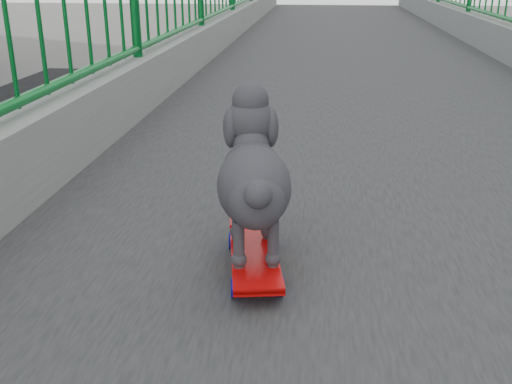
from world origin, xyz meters
The scene contains 5 objects.
railing centered at (0.00, 0.00, 7.21)m, with size 3.00×24.00×1.42m.
skateboard centered at (-0.48, -0.04, 7.04)m, with size 0.20×0.46×0.06m.
poodle centered at (-0.48, -0.01, 7.28)m, with size 0.25×0.48×0.41m.
car_0 centered at (-6.00, 14.88, 0.72)m, with size 1.70×4.23×1.44m, color #939398.
car_5 centered at (-6.00, 10.17, 0.73)m, with size 1.54×4.42×1.46m, color red.
Camera 1 is at (-0.31, -1.55, 7.82)m, focal length 42.00 mm.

